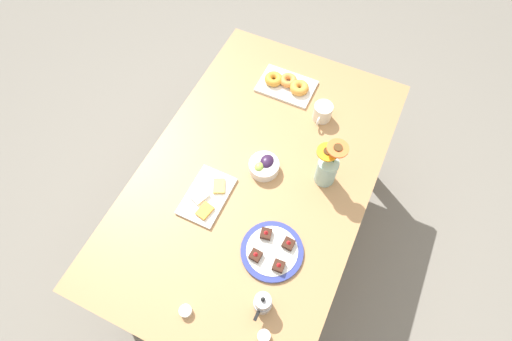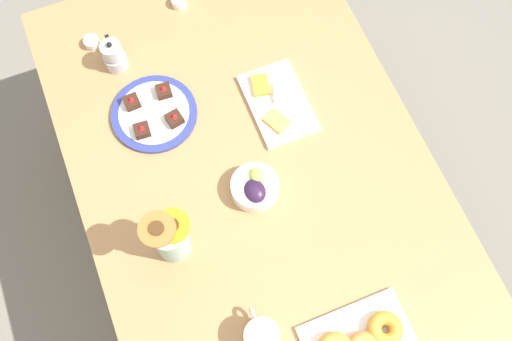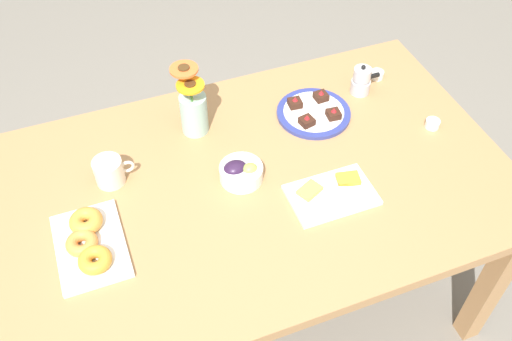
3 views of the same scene
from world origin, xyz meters
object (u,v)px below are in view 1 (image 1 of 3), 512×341
Objects in this scene: flower_vase at (327,169)px; moka_pot at (263,303)px; grape_bowl at (264,166)px; dessert_plate at (272,251)px; jam_cup_honey at (186,311)px; jam_cup_berry at (264,336)px; croissant_platter at (287,84)px; coffee_mug at (323,112)px; dining_table at (256,183)px; cheese_platter at (207,196)px.

moka_pot is (0.61, -0.02, -0.04)m from flower_vase.
flower_vase is at bearing 104.76° from grape_bowl.
grape_bowl is 0.39m from dessert_plate.
jam_cup_berry is at bearing 98.38° from jam_cup_honey.
coffee_mug is at bearing 65.03° from croissant_platter.
jam_cup_berry is at bearing 18.89° from croissant_platter.
jam_cup_honey is (0.65, 0.01, 0.10)m from dining_table.
dining_table is 13.45× the size of moka_pot.
coffee_mug reaches higher than grape_bowl.
dessert_plate is 2.16× the size of moka_pot.
dessert_plate is (0.29, 0.21, 0.10)m from dining_table.
coffee_mug reaches higher than jam_cup_berry.
coffee_mug is 0.92× the size of grape_bowl.
dessert_plate is at bearing -10.30° from flower_vase.
croissant_platter is at bearing -172.12° from dining_table.
moka_pot reaches higher than croissant_platter.
jam_cup_berry is 0.32m from dessert_plate.
cheese_platter is 1.01× the size of flower_vase.
grape_bowl is (-0.04, 0.02, 0.12)m from dining_table.
croissant_platter and dessert_plate have the same top height.
moka_pot is (0.31, 0.41, 0.04)m from cheese_platter.
coffee_mug reaches higher than jam_cup_honey.
dessert_plate is (-0.31, -0.10, -0.00)m from jam_cup_berry.
flower_vase is at bearing 40.60° from croissant_platter.
cheese_platter is at bearing -37.17° from dining_table.
grape_bowl is 0.71m from jam_cup_berry.
grape_bowl reaches higher than dining_table.
croissant_platter reaches higher than jam_cup_honey.
coffee_mug is 0.72m from dessert_plate.
dining_table is 0.54m from croissant_platter.
croissant_platter is at bearing 174.27° from cheese_platter.
coffee_mug is at bearing 172.30° from jam_cup_honey.
dining_table is at bearing -25.19° from grape_bowl.
jam_cup_berry is (1.13, 0.39, -0.01)m from croissant_platter.
flower_vase is at bearing 160.15° from jam_cup_honey.
jam_cup_berry is at bearing 2.39° from flower_vase.
jam_cup_honey is at bearing -81.62° from jam_cup_berry.
dining_table is 0.47m from coffee_mug.
dining_table is 0.37m from dessert_plate.
moka_pot reaches higher than coffee_mug.
flower_vase is at bearing -177.61° from jam_cup_berry.
dessert_plate is (-0.35, 0.20, -0.00)m from jam_cup_honey.
coffee_mug is at bearing 159.96° from dining_table.
coffee_mug is 0.40m from grape_bowl.
cheese_platter is 0.62m from jam_cup_berry.
grape_bowl is at bearing -156.05° from moka_pot.
coffee_mug is at bearing -175.58° from dessert_plate.
jam_cup_honey is at bearing -29.62° from dessert_plate.
grape_bowl reaches higher than cheese_platter.
dining_table is 0.12m from grape_bowl.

